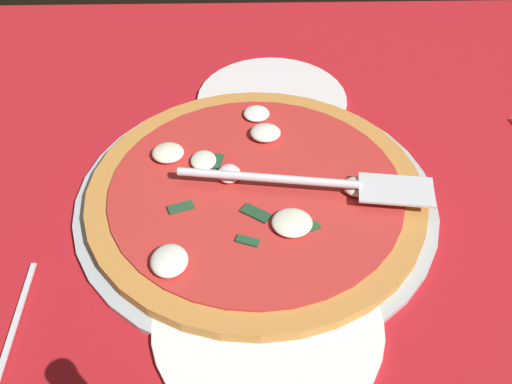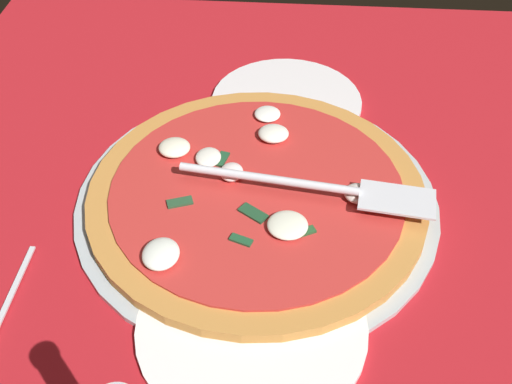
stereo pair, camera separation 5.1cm
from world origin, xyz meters
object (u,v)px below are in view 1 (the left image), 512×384
(dinner_plate_left, at_px, (268,326))
(pizza_server, at_px, (315,182))
(pizza, at_px, (255,193))
(dinner_plate_right, at_px, (272,100))

(dinner_plate_left, bearing_deg, pizza_server, -19.66)
(dinner_plate_left, xyz_separation_m, pizza, (0.18, 0.01, 0.01))
(dinner_plate_right, distance_m, pizza, 0.21)
(pizza, xyz_separation_m, pizza_server, (-0.01, -0.07, 0.03))
(pizza, bearing_deg, dinner_plate_right, -7.95)
(dinner_plate_right, height_order, pizza, pizza)
(dinner_plate_left, distance_m, dinner_plate_right, 0.39)
(pizza_server, bearing_deg, pizza, 178.96)
(pizza, bearing_deg, dinner_plate_left, -177.10)
(pizza_server, bearing_deg, dinner_plate_right, 108.06)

